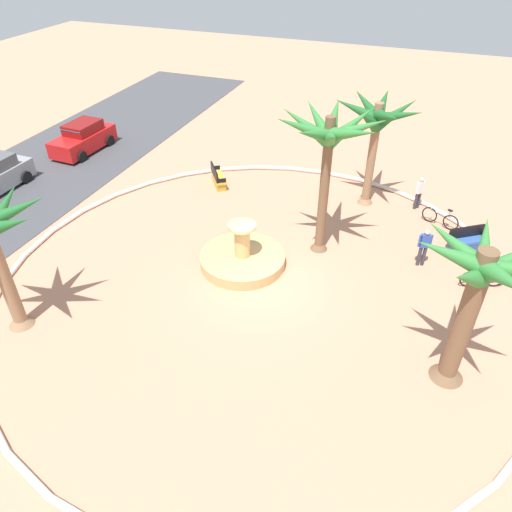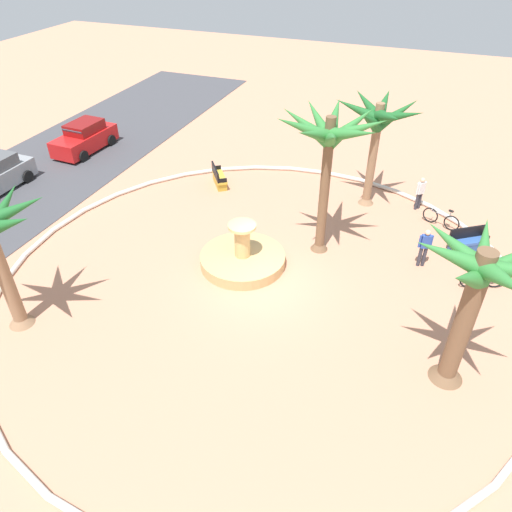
{
  "view_description": "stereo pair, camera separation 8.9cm",
  "coord_description": "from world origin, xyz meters",
  "px_view_note": "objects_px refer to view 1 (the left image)",
  "views": [
    {
      "loc": [
        -13.43,
        -4.83,
        11.65
      ],
      "look_at": [
        0.25,
        0.34,
        1.0
      ],
      "focal_mm": 33.86,
      "sensor_mm": 36.0,
      "label": 1
    },
    {
      "loc": [
        -13.4,
        -4.92,
        11.65
      ],
      "look_at": [
        0.25,
        0.34,
        1.0
      ],
      "focal_mm": 33.86,
      "sensor_mm": 36.0,
      "label": 2
    }
  ],
  "objects_px": {
    "palm_tree_mid_plaza": "(477,287)",
    "bench_west": "(467,242)",
    "palm_tree_far_side": "(378,122)",
    "person_cyclist_helmet": "(424,245)",
    "person_cyclist_photo": "(419,191)",
    "bench_east": "(218,179)",
    "palm_tree_near_fountain": "(328,140)",
    "bicycle_red_frame": "(483,278)",
    "bicycle_by_lamppost": "(440,218)",
    "parked_car_third": "(83,138)",
    "fountain": "(243,258)"
  },
  "relations": [
    {
      "from": "palm_tree_mid_plaza",
      "to": "bench_west",
      "type": "relative_size",
      "value": 3.11
    },
    {
      "from": "palm_tree_mid_plaza",
      "to": "palm_tree_far_side",
      "type": "bearing_deg",
      "value": 23.34
    },
    {
      "from": "person_cyclist_helmet",
      "to": "person_cyclist_photo",
      "type": "relative_size",
      "value": 1.04
    },
    {
      "from": "palm_tree_mid_plaza",
      "to": "bench_east",
      "type": "distance_m",
      "value": 15.01
    },
    {
      "from": "palm_tree_near_fountain",
      "to": "person_cyclist_helmet",
      "type": "bearing_deg",
      "value": -85.26
    },
    {
      "from": "bench_east",
      "to": "bench_west",
      "type": "distance_m",
      "value": 12.11
    },
    {
      "from": "bicycle_red_frame",
      "to": "bicycle_by_lamppost",
      "type": "xyz_separation_m",
      "value": [
        3.93,
        1.77,
        0.0
      ]
    },
    {
      "from": "person_cyclist_helmet",
      "to": "palm_tree_near_fountain",
      "type": "bearing_deg",
      "value": 94.74
    },
    {
      "from": "bench_east",
      "to": "bicycle_by_lamppost",
      "type": "height_order",
      "value": "bench_east"
    },
    {
      "from": "palm_tree_near_fountain",
      "to": "palm_tree_mid_plaza",
      "type": "xyz_separation_m",
      "value": [
        -5.21,
        -5.37,
        -1.25
      ]
    },
    {
      "from": "palm_tree_mid_plaza",
      "to": "bicycle_by_lamppost",
      "type": "relative_size",
      "value": 3.07
    },
    {
      "from": "palm_tree_near_fountain",
      "to": "palm_tree_far_side",
      "type": "height_order",
      "value": "palm_tree_near_fountain"
    },
    {
      "from": "parked_car_third",
      "to": "person_cyclist_photo",
      "type": "bearing_deg",
      "value": -89.87
    },
    {
      "from": "bicycle_red_frame",
      "to": "palm_tree_far_side",
      "type": "bearing_deg",
      "value": 47.17
    },
    {
      "from": "fountain",
      "to": "person_cyclist_helmet",
      "type": "relative_size",
      "value": 2.03
    },
    {
      "from": "person_cyclist_helmet",
      "to": "bicycle_red_frame",
      "type": "bearing_deg",
      "value": -104.53
    },
    {
      "from": "palm_tree_near_fountain",
      "to": "person_cyclist_photo",
      "type": "distance_m",
      "value": 7.15
    },
    {
      "from": "palm_tree_far_side",
      "to": "palm_tree_near_fountain",
      "type": "bearing_deg",
      "value": 165.94
    },
    {
      "from": "bicycle_by_lamppost",
      "to": "person_cyclist_helmet",
      "type": "height_order",
      "value": "person_cyclist_helmet"
    },
    {
      "from": "palm_tree_near_fountain",
      "to": "palm_tree_far_side",
      "type": "distance_m",
      "value": 4.78
    },
    {
      "from": "palm_tree_near_fountain",
      "to": "bicycle_by_lamppost",
      "type": "bearing_deg",
      "value": -51.32
    },
    {
      "from": "palm_tree_far_side",
      "to": "parked_car_third",
      "type": "relative_size",
      "value": 1.26
    },
    {
      "from": "fountain",
      "to": "palm_tree_far_side",
      "type": "height_order",
      "value": "palm_tree_far_side"
    },
    {
      "from": "bench_east",
      "to": "person_cyclist_photo",
      "type": "bearing_deg",
      "value": -83.13
    },
    {
      "from": "bench_west",
      "to": "bicycle_red_frame",
      "type": "height_order",
      "value": "bench_west"
    },
    {
      "from": "bicycle_red_frame",
      "to": "person_cyclist_helmet",
      "type": "xyz_separation_m",
      "value": [
        0.59,
        2.28,
        0.55
      ]
    },
    {
      "from": "palm_tree_far_side",
      "to": "bench_east",
      "type": "distance_m",
      "value": 8.31
    },
    {
      "from": "person_cyclist_helmet",
      "to": "person_cyclist_photo",
      "type": "xyz_separation_m",
      "value": [
        4.55,
        0.6,
        -0.04
      ]
    },
    {
      "from": "palm_tree_far_side",
      "to": "bench_west",
      "type": "bearing_deg",
      "value": -118.07
    },
    {
      "from": "fountain",
      "to": "palm_tree_near_fountain",
      "type": "bearing_deg",
      "value": -50.34
    },
    {
      "from": "person_cyclist_photo",
      "to": "bicycle_by_lamppost",
      "type": "bearing_deg",
      "value": -137.41
    },
    {
      "from": "fountain",
      "to": "bench_west",
      "type": "xyz_separation_m",
      "value": [
        4.25,
        -8.31,
        0.06
      ]
    },
    {
      "from": "fountain",
      "to": "person_cyclist_photo",
      "type": "xyz_separation_m",
      "value": [
        7.01,
        -6.04,
        0.61
      ]
    },
    {
      "from": "bench_east",
      "to": "bicycle_by_lamppost",
      "type": "bearing_deg",
      "value": -90.21
    },
    {
      "from": "palm_tree_mid_plaza",
      "to": "person_cyclist_photo",
      "type": "bearing_deg",
      "value": 10.65
    },
    {
      "from": "fountain",
      "to": "bicycle_by_lamppost",
      "type": "distance_m",
      "value": 9.21
    },
    {
      "from": "person_cyclist_helmet",
      "to": "parked_car_third",
      "type": "xyz_separation_m",
      "value": [
        4.5,
        19.37,
        -0.16
      ]
    },
    {
      "from": "palm_tree_mid_plaza",
      "to": "person_cyclist_photo",
      "type": "height_order",
      "value": "palm_tree_mid_plaza"
    },
    {
      "from": "palm_tree_mid_plaza",
      "to": "bench_west",
      "type": "bearing_deg",
      "value": -2.88
    },
    {
      "from": "person_cyclist_helmet",
      "to": "palm_tree_mid_plaza",
      "type": "bearing_deg",
      "value": -166.87
    },
    {
      "from": "fountain",
      "to": "parked_car_third",
      "type": "height_order",
      "value": "fountain"
    },
    {
      "from": "palm_tree_near_fountain",
      "to": "palm_tree_mid_plaza",
      "type": "relative_size",
      "value": 1.19
    },
    {
      "from": "palm_tree_near_fountain",
      "to": "palm_tree_far_side",
      "type": "bearing_deg",
      "value": -14.06
    },
    {
      "from": "palm_tree_mid_plaza",
      "to": "bicycle_by_lamppost",
      "type": "xyz_separation_m",
      "value": [
        8.89,
        0.78,
        -3.17
      ]
    },
    {
      "from": "palm_tree_near_fountain",
      "to": "bench_east",
      "type": "bearing_deg",
      "value": 59.36
    },
    {
      "from": "bench_east",
      "to": "person_cyclist_photo",
      "type": "distance_m",
      "value": 9.83
    },
    {
      "from": "bicycle_red_frame",
      "to": "parked_car_third",
      "type": "distance_m",
      "value": 22.25
    },
    {
      "from": "palm_tree_mid_plaza",
      "to": "person_cyclist_photo",
      "type": "distance_m",
      "value": 10.61
    },
    {
      "from": "bicycle_by_lamppost",
      "to": "person_cyclist_photo",
      "type": "distance_m",
      "value": 1.73
    },
    {
      "from": "fountain",
      "to": "palm_tree_mid_plaza",
      "type": "bearing_deg",
      "value": -111.25
    }
  ]
}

